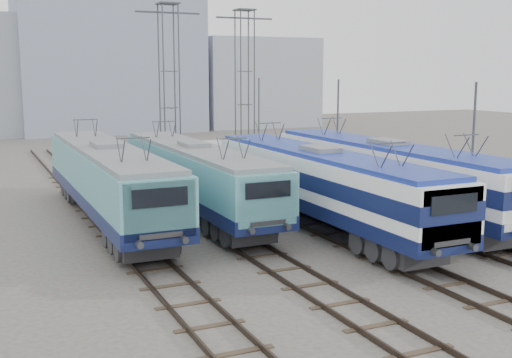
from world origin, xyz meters
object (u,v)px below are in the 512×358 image
(locomotive_far_right, at_px, (389,172))
(mast_mid, at_px, (337,135))
(locomotive_center_left, at_px, (196,174))
(locomotive_far_left, at_px, (108,178))
(locomotive_center_right, at_px, (322,181))
(mast_rear, at_px, (259,122))
(safety_cone, at_px, (487,216))
(mast_front, at_px, (472,157))
(catenary_tower_west, at_px, (169,84))
(catenary_tower_east, at_px, (245,83))

(locomotive_far_right, height_order, mast_mid, mast_mid)
(locomotive_center_left, bearing_deg, locomotive_far_left, 179.81)
(locomotive_center_right, height_order, mast_rear, mast_rear)
(mast_rear, relative_size, safety_cone, 12.03)
(safety_cone, bearing_deg, mast_rear, 92.53)
(locomotive_center_left, distance_m, mast_mid, 11.56)
(locomotive_center_left, height_order, mast_front, mast_front)
(locomotive_center_right, xyz_separation_m, locomotive_far_right, (4.50, 0.87, 0.03))
(mast_front, distance_m, mast_rear, 24.00)
(locomotive_far_right, xyz_separation_m, catenary_tower_west, (-6.75, 16.12, 4.26))
(mast_front, relative_size, safety_cone, 12.03)
(locomotive_center_left, distance_m, safety_cone, 14.60)
(safety_cone, bearing_deg, catenary_tower_east, 98.16)
(locomotive_far_right, height_order, catenary_tower_east, catenary_tower_east)
(locomotive_far_right, height_order, catenary_tower_west, catenary_tower_west)
(mast_mid, xyz_separation_m, mast_rear, (0.00, 12.00, 0.00))
(locomotive_far_left, xyz_separation_m, locomotive_center_right, (9.00, -5.21, 0.01))
(locomotive_center_left, relative_size, catenary_tower_west, 1.49)
(catenary_tower_west, relative_size, safety_cone, 20.61)
(mast_rear, bearing_deg, catenary_tower_west, -155.06)
(locomotive_far_right, bearing_deg, locomotive_center_left, 154.34)
(catenary_tower_west, bearing_deg, mast_rear, 24.94)
(catenary_tower_east, height_order, safety_cone, catenary_tower_east)
(locomotive_center_left, bearing_deg, catenary_tower_east, 57.61)
(safety_cone, bearing_deg, locomotive_far_right, 126.47)
(locomotive_center_left, height_order, locomotive_center_right, locomotive_center_right)
(locomotive_center_left, relative_size, safety_cone, 30.79)
(safety_cone, bearing_deg, locomotive_center_left, 145.25)
(locomotive_center_right, relative_size, mast_front, 2.64)
(catenary_tower_west, relative_size, mast_rear, 1.71)
(locomotive_far_left, xyz_separation_m, locomotive_far_right, (13.50, -4.34, 0.05))
(locomotive_center_left, xyz_separation_m, catenary_tower_east, (8.75, 13.80, 4.41))
(locomotive_far_right, relative_size, safety_cone, 32.20)
(catenary_tower_east, height_order, mast_front, catenary_tower_east)
(locomotive_center_left, distance_m, locomotive_center_right, 6.87)
(catenary_tower_west, distance_m, safety_cone, 23.08)
(mast_front, bearing_deg, catenary_tower_east, 95.45)
(locomotive_center_left, height_order, catenary_tower_west, catenary_tower_west)
(locomotive_center_right, relative_size, safety_cone, 31.70)
(locomotive_far_left, xyz_separation_m, mast_front, (15.35, -8.22, 1.16))
(locomotive_center_left, bearing_deg, catenary_tower_west, 79.20)
(catenary_tower_west, relative_size, catenary_tower_east, 1.00)
(locomotive_center_left, relative_size, mast_front, 2.56)
(mast_mid, bearing_deg, catenary_tower_east, 101.86)
(locomotive_far_right, bearing_deg, mast_rear, 84.75)
(safety_cone, bearing_deg, catenary_tower_west, 115.72)
(catenary_tower_east, bearing_deg, locomotive_center_left, -122.39)
(catenary_tower_east, bearing_deg, catenary_tower_west, -162.90)
(locomotive_far_right, bearing_deg, catenary_tower_west, 112.72)
(locomotive_far_left, xyz_separation_m, catenary_tower_west, (6.75, 11.78, 4.30))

